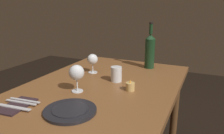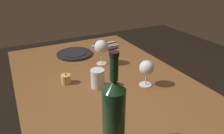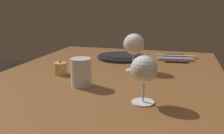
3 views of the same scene
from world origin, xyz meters
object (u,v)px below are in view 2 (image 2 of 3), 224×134
object	(u,v)px
fork_outer	(108,47)
table_knife	(104,44)
wine_glass_left	(101,48)
wine_glass_right	(147,68)
water_tumbler	(98,79)
folded_napkin	(106,46)
wine_bottle	(114,114)
votive_candle	(66,79)
dinner_plate	(74,54)
fork_inner	(107,46)

from	to	relation	value
fork_outer	table_knife	xyz separation A→B (m)	(0.08, 0.00, 0.00)
wine_glass_left	wine_glass_right	xyz separation A→B (m)	(-0.35, -0.10, -0.01)
wine_glass_left	water_tumbler	size ratio (longest dim) A/B	1.63
fork_outer	folded_napkin	bearing A→B (deg)	-0.00
folded_napkin	fork_outer	size ratio (longest dim) A/B	1.11
wine_bottle	votive_candle	distance (m)	0.52
wine_glass_left	folded_napkin	bearing A→B (deg)	-29.80
wine_bottle	dinner_plate	bearing A→B (deg)	-8.95
folded_napkin	fork_inner	distance (m)	0.03
fork_inner	water_tumbler	bearing A→B (deg)	149.69
water_tumbler	votive_candle	size ratio (longest dim) A/B	1.45
fork_outer	water_tumbler	bearing A→B (deg)	148.42
folded_napkin	fork_outer	bearing A→B (deg)	180.00
dinner_plate	wine_glass_left	bearing A→B (deg)	-154.12
wine_glass_right	votive_candle	xyz separation A→B (m)	(0.21, 0.37, -0.07)
votive_candle	fork_outer	size ratio (longest dim) A/B	0.37
water_tumbler	table_knife	bearing A→B (deg)	-27.83
wine_bottle	water_tumbler	size ratio (longest dim) A/B	3.66
wine_bottle	folded_napkin	world-z (taller)	wine_bottle
water_tumbler	dinner_plate	bearing A→B (deg)	-3.15
wine_glass_left	wine_bottle	xyz separation A→B (m)	(-0.65, 0.25, 0.03)
wine_bottle	fork_outer	distance (m)	0.98
folded_napkin	wine_glass_right	bearing A→B (deg)	173.92
wine_glass_right	table_knife	size ratio (longest dim) A/B	0.66
wine_glass_left	fork_inner	xyz separation A→B (m)	(0.26, -0.16, -0.10)
fork_inner	table_knife	world-z (taller)	same
wine_glass_left	dinner_plate	bearing A→B (deg)	25.88
wine_bottle	water_tumbler	xyz separation A→B (m)	(0.40, -0.11, -0.10)
wine_bottle	fork_inner	world-z (taller)	wine_bottle
wine_glass_left	table_knife	size ratio (longest dim) A/B	0.75
wine_bottle	wine_glass_left	bearing A→B (deg)	-20.87
table_knife	dinner_plate	bearing A→B (deg)	108.39
wine_glass_left	fork_outer	world-z (taller)	wine_glass_left
wine_glass_left	folded_napkin	size ratio (longest dim) A/B	0.79
wine_glass_left	fork_inner	size ratio (longest dim) A/B	0.88
wine_glass_right	folded_napkin	world-z (taller)	wine_glass_right
wine_glass_left	water_tumbler	xyz separation A→B (m)	(-0.25, 0.14, -0.07)
wine_glass_right	votive_candle	distance (m)	0.43
wine_glass_right	folded_napkin	bearing A→B (deg)	-6.08
dinner_plate	folded_napkin	bearing A→B (deg)	-77.46
fork_outer	votive_candle	bearing A→B (deg)	130.69
water_tumbler	fork_outer	size ratio (longest dim) A/B	0.54
fork_inner	fork_outer	distance (m)	0.02
wine_glass_left	fork_inner	world-z (taller)	wine_glass_left
fork_outer	wine_glass_left	bearing A→B (deg)	145.22
fork_inner	wine_bottle	bearing A→B (deg)	155.67
wine_bottle	fork_outer	size ratio (longest dim) A/B	1.97
wine_glass_right	fork_outer	distance (m)	0.59
wine_bottle	votive_candle	bearing A→B (deg)	2.92
wine_glass_right	votive_candle	world-z (taller)	wine_glass_right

